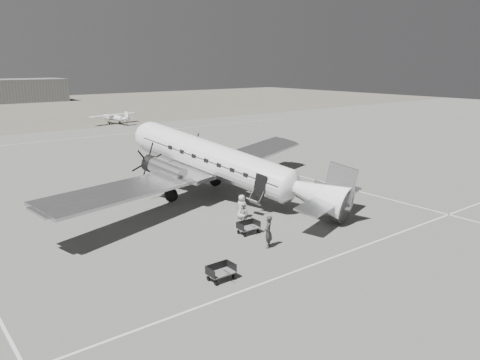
% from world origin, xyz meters
% --- Properties ---
extents(ground, '(260.00, 260.00, 0.00)m').
position_xyz_m(ground, '(0.00, 0.00, 0.00)').
color(ground, slate).
rests_on(ground, ground).
extents(taxi_line_near, '(60.00, 0.15, 0.01)m').
position_xyz_m(taxi_line_near, '(0.00, -14.00, 0.01)').
color(taxi_line_near, silver).
rests_on(taxi_line_near, ground).
extents(taxi_line_right, '(0.15, 80.00, 0.01)m').
position_xyz_m(taxi_line_right, '(12.00, 0.00, 0.01)').
color(taxi_line_right, silver).
rests_on(taxi_line_right, ground).
extents(taxi_line_horizon, '(90.00, 0.15, 0.01)m').
position_xyz_m(taxi_line_horizon, '(0.00, 40.00, 0.01)').
color(taxi_line_horizon, silver).
rests_on(taxi_line_horizon, ground).
extents(dc3_airliner, '(36.40, 30.42, 5.93)m').
position_xyz_m(dc3_airliner, '(0.80, -0.77, 2.96)').
color(dc3_airliner, '#B1B1B4').
rests_on(dc3_airliner, ground).
extents(light_plane_right, '(11.08, 9.68, 2.00)m').
position_xyz_m(light_plane_right, '(14.37, 52.81, 1.00)').
color(light_plane_right, white).
rests_on(light_plane_right, ground).
extents(baggage_cart_near, '(1.54, 1.11, 0.85)m').
position_xyz_m(baggage_cart_near, '(-2.44, -7.84, 0.42)').
color(baggage_cart_near, '#606060').
rests_on(baggage_cart_near, ground).
extents(baggage_cart_far, '(1.51, 1.07, 0.85)m').
position_xyz_m(baggage_cart_far, '(-7.92, -12.34, 0.43)').
color(baggage_cart_far, '#606060').
rests_on(baggage_cart_far, ground).
extents(ground_crew, '(0.87, 0.86, 2.04)m').
position_xyz_m(ground_crew, '(-3.00, -10.47, 1.02)').
color(ground_crew, '#303030').
rests_on(ground_crew, ground).
extents(ramp_agent, '(0.69, 0.85, 1.65)m').
position_xyz_m(ramp_agent, '(-1.65, -6.36, 0.83)').
color(ramp_agent, beige).
rests_on(ramp_agent, ground).
extents(passenger, '(0.86, 1.03, 1.80)m').
position_xyz_m(passenger, '(-0.86, -5.10, 0.90)').
color(passenger, silver).
rests_on(passenger, ground).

